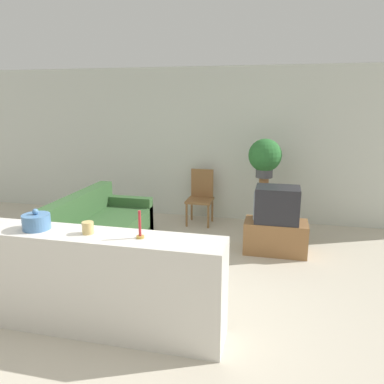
% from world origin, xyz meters
% --- Properties ---
extents(ground_plane, '(14.00, 14.00, 0.00)m').
position_xyz_m(ground_plane, '(0.00, 0.00, 0.00)').
color(ground_plane, beige).
extents(wall_back, '(9.00, 0.06, 2.70)m').
position_xyz_m(wall_back, '(0.00, 3.43, 1.35)').
color(wall_back, silver).
rests_on(wall_back, ground_plane).
extents(couch, '(0.90, 1.90, 0.84)m').
position_xyz_m(couch, '(-0.85, 1.34, 0.30)').
color(couch, '#33562D').
rests_on(couch, ground_plane).
extents(tv_stand, '(0.88, 0.47, 0.46)m').
position_xyz_m(tv_stand, '(1.60, 1.96, 0.23)').
color(tv_stand, olive).
rests_on(tv_stand, ground_plane).
extents(television, '(0.62, 0.45, 0.50)m').
position_xyz_m(television, '(1.59, 1.96, 0.71)').
color(television, '#232328').
rests_on(television, tv_stand).
extents(wooden_chair, '(0.44, 0.44, 0.95)m').
position_xyz_m(wooden_chair, '(0.28, 3.04, 0.51)').
color(wooden_chair, olive).
rests_on(wooden_chair, ground_plane).
extents(plant_stand, '(0.15, 0.15, 0.93)m').
position_xyz_m(plant_stand, '(1.37, 2.76, 0.46)').
color(plant_stand, olive).
rests_on(plant_stand, ground_plane).
extents(potted_plant, '(0.52, 0.52, 0.62)m').
position_xyz_m(potted_plant, '(1.37, 2.76, 1.27)').
color(potted_plant, '#4C4C51').
rests_on(potted_plant, plant_stand).
extents(foreground_counter, '(2.40, 0.44, 0.96)m').
position_xyz_m(foreground_counter, '(0.00, -0.32, 0.48)').
color(foreground_counter, silver).
rests_on(foreground_counter, ground_plane).
extents(decorative_bowl, '(0.25, 0.25, 0.20)m').
position_xyz_m(decorative_bowl, '(-0.58, -0.32, 1.03)').
color(decorative_bowl, '#4C7AAD').
rests_on(decorative_bowl, foreground_counter).
extents(candle_jar, '(0.11, 0.11, 0.11)m').
position_xyz_m(candle_jar, '(-0.05, -0.32, 1.01)').
color(candle_jar, tan).
rests_on(candle_jar, foreground_counter).
extents(candlestick, '(0.07, 0.07, 0.25)m').
position_xyz_m(candlestick, '(0.44, -0.32, 1.04)').
color(candlestick, '#B7933D').
rests_on(candlestick, foreground_counter).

